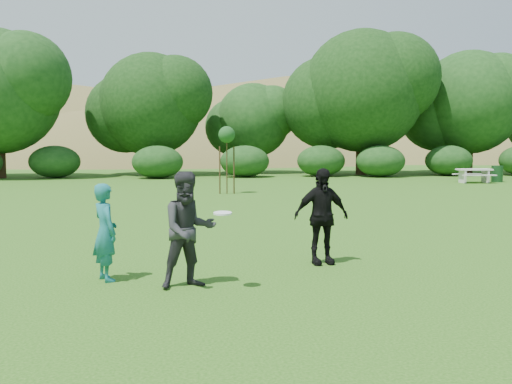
# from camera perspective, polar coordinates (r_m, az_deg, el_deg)

# --- Properties ---
(ground) EXTENTS (120.00, 120.00, 0.00)m
(ground) POSITION_cam_1_polar(r_m,az_deg,el_deg) (9.61, 2.05, -8.11)
(ground) COLOR #19470C
(ground) RESTS_ON ground
(player_teal) EXTENTS (0.60, 0.67, 1.54)m
(player_teal) POSITION_cam_1_polar(r_m,az_deg,el_deg) (9.28, -14.84, -3.90)
(player_teal) COLOR #18686D
(player_teal) RESTS_ON ground
(player_grey) EXTENTS (1.01, 0.88, 1.75)m
(player_grey) POSITION_cam_1_polar(r_m,az_deg,el_deg) (8.59, -6.76, -3.77)
(player_grey) COLOR #29292C
(player_grey) RESTS_ON ground
(player_black) EXTENTS (1.06, 0.57, 1.72)m
(player_black) POSITION_cam_1_polar(r_m,az_deg,el_deg) (10.24, 6.54, -2.42)
(player_black) COLOR black
(player_black) RESTS_ON ground
(trash_can_near) EXTENTS (0.60, 0.60, 0.90)m
(trash_can_near) POSITION_cam_1_polar(r_m,az_deg,el_deg) (33.95, 22.97, 1.68)
(trash_can_near) COLOR #153A19
(trash_can_near) RESTS_ON ground
(frisbee) EXTENTS (0.27, 0.27, 0.04)m
(frisbee) POSITION_cam_1_polar(r_m,az_deg,el_deg) (8.29, -3.36, -2.13)
(frisbee) COLOR white
(frisbee) RESTS_ON ground
(sapling) EXTENTS (0.70, 0.70, 2.85)m
(sapling) POSITION_cam_1_polar(r_m,az_deg,el_deg) (24.07, -2.95, 5.56)
(sapling) COLOR #402E19
(sapling) RESTS_ON ground
(picnic_table) EXTENTS (1.80, 1.48, 0.76)m
(picnic_table) POSITION_cam_1_polar(r_m,az_deg,el_deg) (32.79, 20.98, 1.77)
(picnic_table) COLOR beige
(picnic_table) RESTS_ON ground
(hillside) EXTENTS (150.00, 72.00, 52.00)m
(hillside) POSITION_cam_1_polar(r_m,az_deg,el_deg) (78.99, -5.83, -5.35)
(hillside) COLOR olive
(hillside) RESTS_ON ground
(tree_row) EXTENTS (53.92, 10.38, 9.62)m
(tree_row) POSITION_cam_1_polar(r_m,az_deg,el_deg) (38.32, 0.44, 9.03)
(tree_row) COLOR #3A2616
(tree_row) RESTS_ON ground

